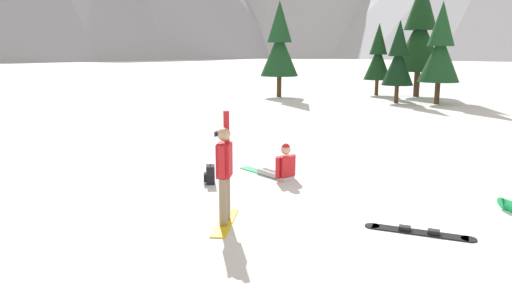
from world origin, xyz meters
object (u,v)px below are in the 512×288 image
object	(u,v)px
snowboarder_foreground	(224,172)
pine_tree_tall	(440,49)
pine_tree_twin	(420,33)
pine_tree_short	(279,45)
loose_snowboard_near_left	(419,232)
pine_tree_young	(378,56)
snowboarder_midground	(280,166)
backpack_black	(210,175)
pine_tree_slender	(398,58)

from	to	relation	value
snowboarder_foreground	pine_tree_tall	bearing A→B (deg)	56.22
pine_tree_twin	pine_tree_tall	distance (m)	4.48
pine_tree_tall	pine_tree_short	distance (m)	9.84
pine_tree_twin	pine_tree_short	xyz separation A→B (m)	(-9.07, 0.60, -0.77)
snowboarder_foreground	loose_snowboard_near_left	distance (m)	3.59
pine_tree_short	pine_tree_young	size ratio (longest dim) A/B	1.28
pine_tree_short	pine_tree_young	bearing A→B (deg)	4.09
pine_tree_twin	pine_tree_young	xyz separation A→B (m)	(-2.34, 1.08, -1.51)
snowboarder_foreground	pine_tree_twin	distance (m)	26.39
snowboarder_foreground	loose_snowboard_near_left	xyz separation A→B (m)	(3.38, -0.75, -0.96)
pine_tree_young	pine_tree_twin	bearing A→B (deg)	-24.68
pine_tree_tall	snowboarder_foreground	bearing A→B (deg)	-123.78
pine_tree_twin	pine_tree_short	size ratio (longest dim) A/B	1.23
snowboarder_midground	pine_tree_tall	size ratio (longest dim) A/B	0.29
snowboarder_midground	pine_tree_tall	world-z (taller)	pine_tree_tall
loose_snowboard_near_left	backpack_black	world-z (taller)	backpack_black
pine_tree_twin	pine_tree_tall	world-z (taller)	pine_tree_twin
loose_snowboard_near_left	pine_tree_young	distance (m)	25.78
snowboarder_foreground	snowboarder_midground	size ratio (longest dim) A/B	1.25
pine_tree_slender	pine_tree_short	distance (m)	7.71
backpack_black	pine_tree_twin	xyz separation A→B (m)	(13.23, 20.09, 3.92)
snowboarder_foreground	pine_tree_short	bearing A→B (deg)	80.68
snowboarder_midground	pine_tree_twin	distance (m)	23.21
snowboarder_foreground	pine_tree_slender	distance (m)	21.73
loose_snowboard_near_left	backpack_black	size ratio (longest dim) A/B	3.80
snowboarder_foreground	backpack_black	bearing A→B (deg)	96.82
snowboarder_foreground	pine_tree_slender	bearing A→B (deg)	61.89
snowboarder_foreground	backpack_black	world-z (taller)	snowboarder_foreground
pine_tree_slender	pine_tree_young	bearing A→B (deg)	85.70
pine_tree_tall	pine_tree_young	xyz separation A→B (m)	(-1.79, 5.40, -0.51)
loose_snowboard_near_left	pine_tree_twin	distance (m)	25.73
snowboarder_foreground	pine_tree_twin	size ratio (longest dim) A/B	0.27
pine_tree_slender	pine_tree_tall	bearing A→B (deg)	-16.75
loose_snowboard_near_left	pine_tree_twin	size ratio (longest dim) A/B	0.24
snowboarder_foreground	backpack_black	distance (m)	2.83
pine_tree_short	backpack_black	bearing A→B (deg)	-101.38
backpack_black	loose_snowboard_near_left	bearing A→B (deg)	-43.02
loose_snowboard_near_left	backpack_black	distance (m)	5.06
pine_tree_slender	pine_tree_twin	size ratio (longest dim) A/B	0.63
pine_tree_short	pine_tree_slender	bearing A→B (deg)	-33.88
loose_snowboard_near_left	pine_tree_slender	world-z (taller)	pine_tree_slender
pine_tree_twin	pine_tree_tall	xyz separation A→B (m)	(-0.55, -4.33, -1.00)
backpack_black	pine_tree_young	xyz separation A→B (m)	(10.89, 21.17, 2.40)
pine_tree_twin	pine_tree_short	distance (m)	9.12
pine_tree_slender	backpack_black	bearing A→B (deg)	-122.69
pine_tree_tall	pine_tree_young	distance (m)	5.72
pine_tree_short	loose_snowboard_near_left	bearing A→B (deg)	-91.10
snowboarder_foreground	pine_tree_slender	size ratio (longest dim) A/B	0.43
pine_tree_tall	pine_tree_short	world-z (taller)	pine_tree_short
pine_tree_slender	pine_tree_young	size ratio (longest dim) A/B	0.99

